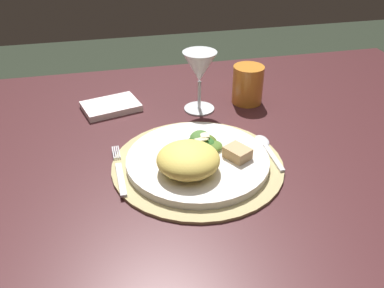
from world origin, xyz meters
name	(u,v)px	position (x,y,z in m)	size (l,w,h in m)	color
dining_table	(205,198)	(0.00, 0.00, 0.56)	(1.44, 0.94, 0.70)	#431F21
placemat	(198,164)	(-0.03, -0.07, 0.71)	(0.34, 0.34, 0.01)	tan
dinner_plate	(198,160)	(-0.03, -0.07, 0.72)	(0.28, 0.28, 0.02)	silver
pasta_serving	(188,159)	(-0.06, -0.11, 0.75)	(0.12, 0.12, 0.05)	#EACD59
salad_greens	(202,141)	(-0.01, -0.03, 0.73)	(0.08, 0.09, 0.02)	#2F6726
bread_piece	(237,153)	(0.04, -0.09, 0.73)	(0.05, 0.04, 0.02)	tan
fork	(120,171)	(-0.19, -0.07, 0.71)	(0.02, 0.17, 0.00)	silver
spoon	(266,146)	(0.12, -0.04, 0.71)	(0.03, 0.14, 0.01)	silver
napkin	(111,106)	(-0.19, 0.21, 0.71)	(0.13, 0.09, 0.02)	white
wine_glass	(200,69)	(0.03, 0.17, 0.81)	(0.08, 0.08, 0.15)	silver
amber_tumbler	(248,85)	(0.15, 0.18, 0.75)	(0.08, 0.08, 0.10)	orange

